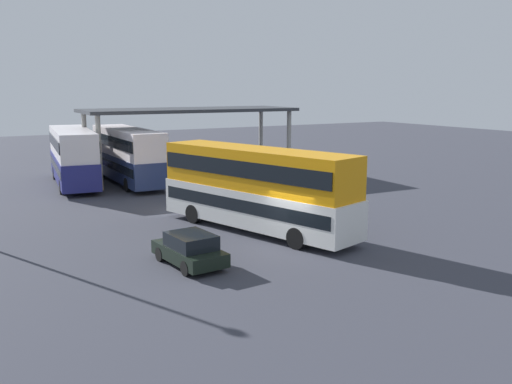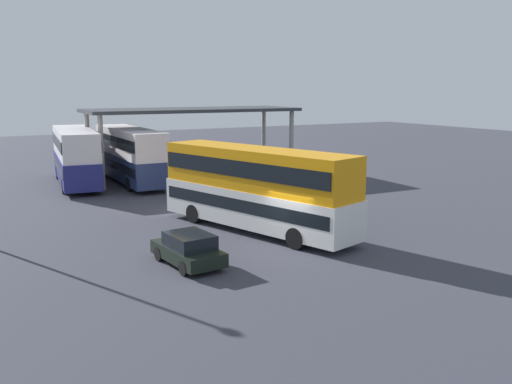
% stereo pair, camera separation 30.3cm
% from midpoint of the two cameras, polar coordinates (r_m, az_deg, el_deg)
% --- Properties ---
extents(ground_plane, '(140.00, 140.00, 0.00)m').
position_cam_midpoint_polar(ground_plane, '(25.42, 3.80, -5.77)').
color(ground_plane, '#363842').
extents(double_decker_main, '(5.60, 11.77, 4.19)m').
position_cam_midpoint_polar(double_decker_main, '(27.96, 0.29, 0.61)').
color(double_decker_main, white).
rests_on(double_decker_main, ground_plane).
extents(parked_hatchback, '(1.99, 3.80, 1.35)m').
position_cam_midpoint_polar(parked_hatchback, '(23.05, -6.53, -5.80)').
color(parked_hatchback, black).
rests_on(parked_hatchback, ground_plane).
extents(double_decker_near_canopy, '(3.84, 11.21, 4.15)m').
position_cam_midpoint_polar(double_decker_near_canopy, '(43.52, -17.72, 3.67)').
color(double_decker_near_canopy, navy).
rests_on(double_decker_near_canopy, ground_plane).
extents(double_decker_mid_row, '(2.73, 11.51, 4.12)m').
position_cam_midpoint_polar(double_decker_mid_row, '(43.37, -12.51, 3.88)').
color(double_decker_mid_row, navy).
rests_on(double_decker_mid_row, ground_plane).
extents(depot_canopy, '(16.91, 6.76, 5.53)m').
position_cam_midpoint_polar(depot_canopy, '(45.11, -6.33, 7.97)').
color(depot_canopy, '#33353A').
rests_on(depot_canopy, ground_plane).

